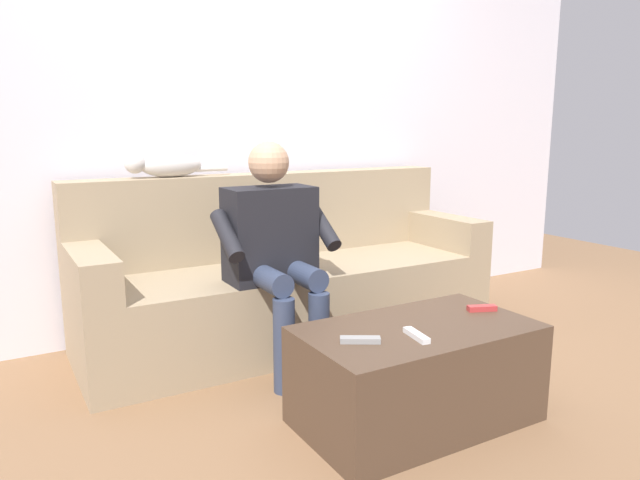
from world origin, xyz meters
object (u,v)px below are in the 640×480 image
object	(u,v)px
remote_gray	(360,340)
couch	(287,280)
person_solo_seated	(275,243)
cat_on_backrest	(165,165)
coffee_table	(416,374)
remote_red	(482,308)
remote_white	(416,335)

from	to	relation	value
remote_gray	couch	bearing A→B (deg)	-73.26
person_solo_seated	cat_on_backrest	xyz separation A→B (m)	(0.35, -0.62, 0.35)
coffee_table	person_solo_seated	world-z (taller)	person_solo_seated
person_solo_seated	remote_gray	world-z (taller)	person_solo_seated
cat_on_backrest	remote_red	world-z (taller)	cat_on_backrest
remote_white	remote_red	bearing A→B (deg)	-66.01
remote_red	couch	bearing A→B (deg)	-50.03
remote_white	remote_red	xyz separation A→B (m)	(-0.46, -0.12, 0.00)
person_solo_seated	cat_on_backrest	size ratio (longest dim) A/B	2.01
remote_gray	remote_white	bearing A→B (deg)	-166.60
coffee_table	remote_gray	world-z (taller)	remote_gray
coffee_table	remote_white	xyz separation A→B (m)	(0.09, 0.10, 0.21)
couch	person_solo_seated	xyz separation A→B (m)	(0.25, 0.38, 0.31)
coffee_table	person_solo_seated	xyz separation A→B (m)	(0.25, -0.77, 0.43)
cat_on_backrest	remote_red	xyz separation A→B (m)	(-0.97, 1.37, -0.57)
person_solo_seated	remote_red	size ratio (longest dim) A/B	8.94
remote_white	remote_gray	size ratio (longest dim) A/B	1.00
coffee_table	person_solo_seated	bearing A→B (deg)	-71.90
remote_red	coffee_table	bearing A→B (deg)	25.07
cat_on_backrest	remote_white	distance (m)	1.67
remote_white	remote_gray	distance (m)	0.22
coffee_table	remote_red	size ratio (longest dim) A/B	7.56
coffee_table	person_solo_seated	size ratio (longest dim) A/B	0.85
cat_on_backrest	remote_gray	xyz separation A→B (m)	(-0.30, 1.42, -0.57)
remote_red	remote_gray	world-z (taller)	remote_red
remote_red	person_solo_seated	bearing A→B (deg)	-28.48
remote_red	remote_gray	distance (m)	0.67
couch	person_solo_seated	bearing A→B (deg)	56.68
cat_on_backrest	remote_white	bearing A→B (deg)	108.92
person_solo_seated	remote_white	size ratio (longest dim) A/B	7.49
person_solo_seated	remote_gray	xyz separation A→B (m)	(0.05, 0.81, -0.22)
remote_red	remote_gray	bearing A→B (deg)	26.63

